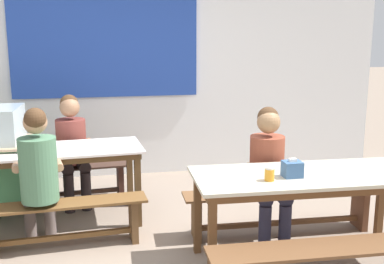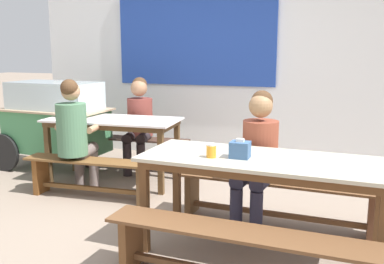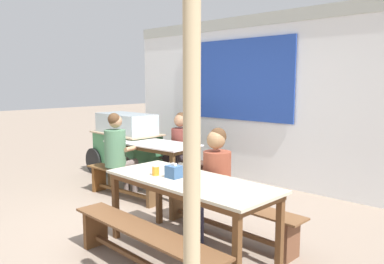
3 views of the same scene
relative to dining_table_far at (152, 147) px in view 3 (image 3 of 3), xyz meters
name	(u,v)px [view 3 (image 3 of 3)]	position (x,y,z in m)	size (l,w,h in m)	color
ground_plane	(148,224)	(1.12, -1.05, -0.70)	(40.00, 40.00, 0.00)	gray
backdrop_wall	(266,96)	(1.09, 1.62, 0.81)	(6.26, 0.23, 2.88)	white
dining_table_far	(152,147)	(0.00, 0.00, 0.00)	(1.62, 0.82, 0.78)	silver
dining_table_near	(190,186)	(2.04, -1.26, 0.01)	(1.90, 0.81, 0.78)	beige
bench_far_back	(176,167)	(-0.04, 0.59, -0.42)	(1.53, 0.39, 0.42)	#432D22
bench_far_front	(124,180)	(0.04, -0.59, -0.42)	(1.49, 0.38, 0.42)	brown
bench_near_back	(227,212)	(2.06, -0.67, -0.41)	(1.89, 0.35, 0.42)	brown
bench_near_front	(143,243)	(2.02, -1.86, -0.41)	(1.91, 0.37, 0.42)	brown
food_cart	(126,140)	(-1.01, 0.25, -0.02)	(1.74, 0.81, 1.17)	#468E58
person_center_facing	(179,143)	(0.07, 0.54, 0.01)	(0.49, 0.55, 1.23)	black
person_left_back_turned	(118,149)	(-0.16, -0.55, 0.02)	(0.48, 0.56, 1.29)	#6D5F5A
person_right_near_table	(213,175)	(1.89, -0.73, 0.00)	(0.46, 0.58, 1.24)	#35344D
tissue_box	(174,171)	(1.87, -1.32, 0.15)	(0.15, 0.13, 0.15)	#385C8A
condiment_jar	(156,170)	(1.66, -1.38, 0.14)	(0.08, 0.08, 0.11)	orange
wooden_support_post	(192,165)	(3.02, -2.28, 0.55)	(0.11, 0.11, 2.49)	tan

